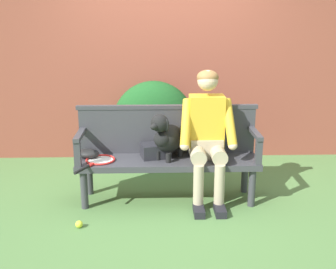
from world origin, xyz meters
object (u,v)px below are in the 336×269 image
Objects in this scene: person_seated at (207,132)px; tennis_ball at (79,224)px; garden_bench at (168,164)px; dog_on_bench at (167,136)px; baseball_glove at (88,154)px; tennis_racket at (99,161)px; sports_bag at (156,151)px.

tennis_ball is at bearing -154.78° from person_seated.
dog_on_bench is (-0.01, -0.02, 0.30)m from garden_bench.
person_seated is 1.48m from tennis_ball.
person_seated is at bearing 16.89° from baseball_glove.
person_seated is 2.74× the size of dog_on_bench.
person_seated is 1.09m from tennis_racket.
person_seated reaches higher than garden_bench.
tennis_racket is at bearing -177.10° from person_seated.
tennis_racket is (-0.66, -0.04, -0.23)m from dog_on_bench.
dog_on_bench is at bearing 3.60° from tennis_racket.
person_seated is 2.29× the size of tennis_racket.
person_seated reaches higher than dog_on_bench.
dog_on_bench is 0.81m from baseball_glove.
tennis_racket is at bearing -24.30° from baseball_glove.
tennis_ball is (-0.02, -0.62, -0.45)m from baseball_glove.
baseball_glove is (-0.79, 0.05, 0.10)m from garden_bench.
tennis_ball is at bearing -71.66° from baseball_glove.
baseball_glove is at bearing 177.16° from person_seated.
garden_bench is 6.39× the size of sports_bag.
tennis_racket is at bearing 75.51° from tennis_ball.
tennis_racket is (-0.68, -0.06, 0.07)m from garden_bench.
tennis_racket is 0.16m from baseball_glove.
tennis_ball is at bearing -137.96° from sports_bag.
person_seated reaches higher than baseball_glove.
garden_bench is 3.74× the size of dog_on_bench.
garden_bench is 0.18m from sports_bag.
sports_bag is at bearing 147.92° from dog_on_bench.
baseball_glove is 3.33× the size of tennis_ball.
tennis_ball is (-0.79, -0.55, -0.65)m from dog_on_bench.
dog_on_bench is at bearing -178.27° from person_seated.
tennis_racket is 2.05× the size of sports_bag.
tennis_ball is (-1.19, -0.56, -0.68)m from person_seated.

